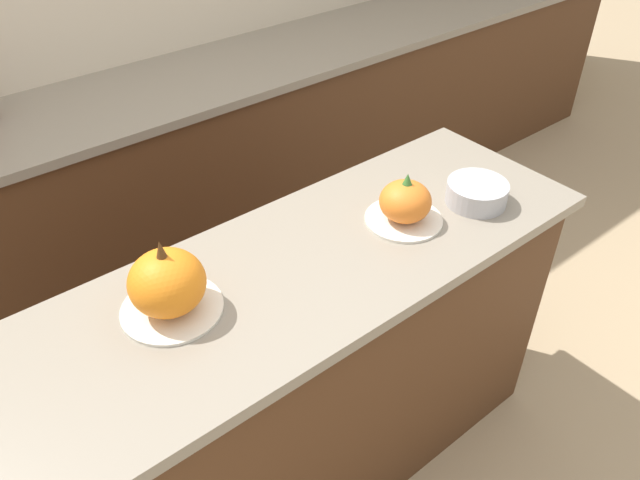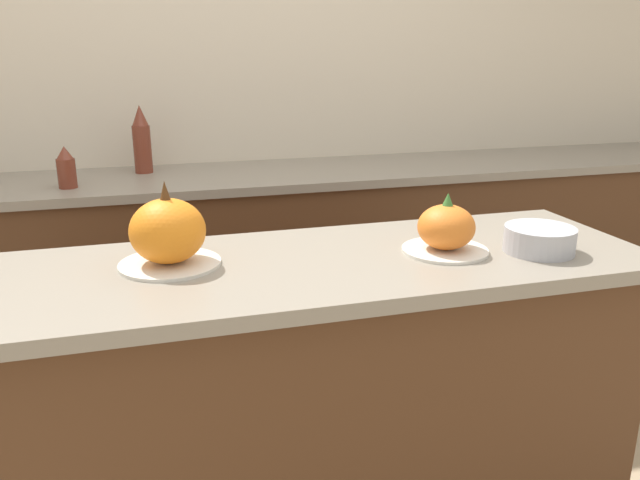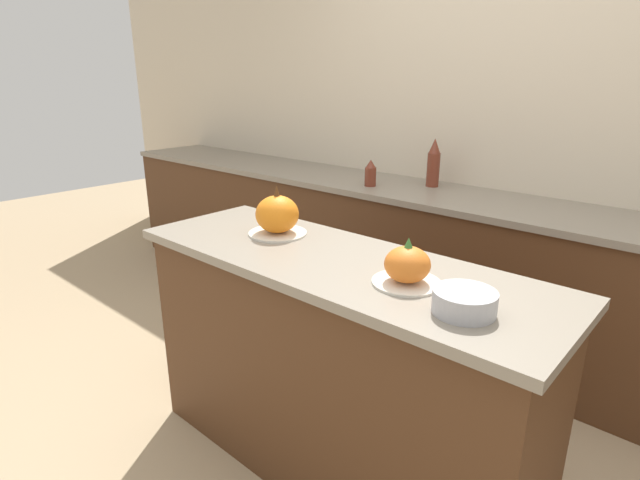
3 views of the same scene
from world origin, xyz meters
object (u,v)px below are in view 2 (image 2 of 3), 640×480
pumpkin_cake_right (446,230)px  bottle_tall (142,141)px  pumpkin_cake_left (168,234)px  bottle_short (66,168)px  mixing_bowl (539,239)px

pumpkin_cake_right → bottle_tall: size_ratio=0.76×
pumpkin_cake_left → bottle_short: size_ratio=1.50×
bottle_short → pumpkin_cake_left: bearing=-73.4°
bottle_tall → pumpkin_cake_right: bearing=-63.2°
bottle_short → bottle_tall: bearing=40.1°
bottle_tall → mixing_bowl: 1.73m
pumpkin_cake_left → mixing_bowl: (0.89, -0.15, -0.04)m
pumpkin_cake_right → bottle_short: pumpkin_cake_right is taller
pumpkin_cake_right → bottle_short: 1.51m
mixing_bowl → pumpkin_cake_right: bearing=163.5°
pumpkin_cake_right → bottle_tall: bearing=116.8°
pumpkin_cake_right → bottle_short: (-0.98, 1.15, 0.00)m
pumpkin_cake_right → bottle_tall: 1.56m
bottle_tall → pumpkin_cake_left: bearing=-88.5°
pumpkin_cake_left → bottle_short: 1.11m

